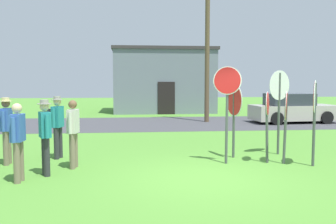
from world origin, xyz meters
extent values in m
plane|color=#518E33|center=(0.00, 0.00, 0.00)|extent=(80.00, 80.00, 0.00)
cube|color=#424247|center=(0.00, 10.80, 0.00)|extent=(60.00, 6.40, 0.01)
cube|color=slate|center=(0.75, 18.12, 2.10)|extent=(6.78, 4.56, 4.20)
cube|color=#383333|center=(0.75, 18.12, 4.30)|extent=(6.98, 4.76, 0.20)
cube|color=black|center=(0.75, 15.82, 1.05)|extent=(1.10, 0.08, 2.10)
cylinder|color=brown|center=(2.44, 11.27, 4.36)|extent=(0.24, 0.24, 8.71)
cube|color=#B7B2A3|center=(6.85, 10.48, 0.53)|extent=(4.40, 2.06, 0.76)
cube|color=#2D333D|center=(6.60, 10.47, 1.21)|extent=(2.33, 1.66, 0.60)
cylinder|color=black|center=(8.12, 11.46, 0.32)|extent=(0.65, 0.26, 0.64)
cylinder|color=black|center=(8.23, 9.67, 0.32)|extent=(0.65, 0.26, 0.64)
cylinder|color=black|center=(5.46, 11.30, 0.32)|extent=(0.65, 0.26, 0.64)
cylinder|color=black|center=(5.57, 9.50, 0.32)|extent=(0.65, 0.26, 0.64)
cylinder|color=#474C4C|center=(3.02, 0.95, 1.06)|extent=(0.10, 0.10, 2.11)
cylinder|color=white|center=(3.02, 0.95, 1.77)|extent=(0.43, 0.70, 0.81)
cylinder|color=red|center=(3.01, 0.96, 1.77)|extent=(0.40, 0.65, 0.75)
cylinder|color=#474C4C|center=(1.30, 2.20, 1.00)|extent=(0.08, 0.08, 2.00)
cylinder|color=white|center=(1.30, 2.20, 1.62)|extent=(0.20, 0.89, 0.90)
cylinder|color=red|center=(1.29, 2.19, 1.62)|extent=(0.19, 0.82, 0.84)
cylinder|color=#474C4C|center=(1.98, 1.45, 0.92)|extent=(0.14, 0.12, 1.83)
cylinder|color=white|center=(1.98, 1.45, 1.57)|extent=(0.31, 0.58, 0.63)
cylinder|color=red|center=(1.99, 1.45, 1.57)|extent=(0.29, 0.54, 0.58)
cylinder|color=#474C4C|center=(0.91, 1.52, 1.24)|extent=(0.13, 0.19, 2.48)
cylinder|color=white|center=(0.91, 1.52, 2.17)|extent=(0.70, 0.33, 0.74)
cylinder|color=red|center=(0.91, 1.51, 2.17)|extent=(0.65, 0.31, 0.68)
cylinder|color=#474C4C|center=(2.74, 2.51, 1.20)|extent=(0.09, 0.09, 2.39)
cylinder|color=white|center=(2.74, 2.51, 2.03)|extent=(0.77, 0.42, 0.87)
cylinder|color=red|center=(2.73, 2.52, 2.03)|extent=(0.71, 0.39, 0.80)
cylinder|color=#474C4C|center=(2.40, 1.28, 0.92)|extent=(0.13, 0.11, 1.83)
cylinder|color=white|center=(2.40, 1.28, 1.52)|extent=(0.33, 0.70, 0.75)
cylinder|color=red|center=(2.41, 1.27, 1.52)|extent=(0.31, 0.65, 0.70)
cylinder|color=#7A6B56|center=(-4.77, 2.05, 0.44)|extent=(0.14, 0.14, 0.88)
cylinder|color=#7A6B56|center=(-4.77, 1.83, 0.44)|extent=(0.14, 0.14, 0.88)
cube|color=#3860B7|center=(-4.77, 1.94, 1.17)|extent=(0.22, 0.36, 0.58)
cylinder|color=#3860B7|center=(-4.77, 2.18, 1.15)|extent=(0.09, 0.09, 0.52)
cylinder|color=#3860B7|center=(-4.77, 1.70, 1.15)|extent=(0.09, 0.09, 0.52)
sphere|color=brown|center=(-4.77, 1.94, 1.58)|extent=(0.21, 0.21, 0.21)
cylinder|color=beige|center=(-4.77, 1.94, 1.64)|extent=(0.31, 0.32, 0.02)
cylinder|color=beige|center=(-4.77, 1.94, 1.69)|extent=(0.19, 0.19, 0.09)
cylinder|color=#7A6B56|center=(-3.97, 0.28, 0.44)|extent=(0.14, 0.14, 0.88)
cylinder|color=#7A6B56|center=(-3.98, 0.06, 0.44)|extent=(0.14, 0.14, 0.88)
cube|color=#3860B7|center=(-3.98, 0.17, 1.17)|extent=(0.24, 0.37, 0.58)
cylinder|color=#3860B7|center=(-3.96, 0.41, 1.15)|extent=(0.09, 0.09, 0.52)
cylinder|color=#3860B7|center=(-3.99, -0.07, 1.15)|extent=(0.09, 0.09, 0.52)
sphere|color=beige|center=(-3.98, 0.17, 1.58)|extent=(0.21, 0.21, 0.21)
cylinder|color=#7A6B56|center=(-2.98, 1.47, 0.44)|extent=(0.14, 0.14, 0.88)
cylinder|color=#7A6B56|center=(-3.02, 1.25, 0.44)|extent=(0.14, 0.14, 0.88)
cube|color=beige|center=(-3.00, 1.36, 1.17)|extent=(0.27, 0.39, 0.58)
cylinder|color=beige|center=(-2.96, 1.60, 1.15)|extent=(0.09, 0.09, 0.52)
cylinder|color=beige|center=(-3.04, 1.12, 1.15)|extent=(0.09, 0.09, 0.52)
sphere|color=brown|center=(-3.00, 1.36, 1.58)|extent=(0.21, 0.21, 0.21)
cylinder|color=#2D2D33|center=(-3.57, 2.67, 0.44)|extent=(0.14, 0.14, 0.88)
cylinder|color=#2D2D33|center=(-3.63, 2.46, 0.44)|extent=(0.14, 0.14, 0.88)
cube|color=teal|center=(-3.60, 2.57, 1.17)|extent=(0.31, 0.41, 0.58)
cylinder|color=teal|center=(-3.54, 2.80, 1.15)|extent=(0.09, 0.09, 0.52)
cylinder|color=teal|center=(-3.66, 2.33, 1.15)|extent=(0.09, 0.09, 0.52)
sphere|color=beige|center=(-3.60, 2.57, 1.58)|extent=(0.21, 0.21, 0.21)
cylinder|color=gray|center=(-3.60, 2.57, 1.64)|extent=(0.32, 0.32, 0.02)
cylinder|color=gray|center=(-3.60, 2.57, 1.69)|extent=(0.19, 0.19, 0.09)
cube|color=#232328|center=(-3.77, 2.61, 1.19)|extent=(0.20, 0.29, 0.40)
cylinder|color=#2D2D33|center=(-3.57, 0.80, 0.44)|extent=(0.14, 0.14, 0.88)
cylinder|color=#2D2D33|center=(-3.49, 0.59, 0.44)|extent=(0.14, 0.14, 0.88)
cube|color=teal|center=(-3.53, 0.70, 1.17)|extent=(0.34, 0.42, 0.58)
cylinder|color=teal|center=(-3.62, 0.92, 1.15)|extent=(0.09, 0.09, 0.52)
cylinder|color=teal|center=(-3.43, 0.48, 1.15)|extent=(0.09, 0.09, 0.52)
sphere|color=beige|center=(-3.53, 0.70, 1.58)|extent=(0.21, 0.21, 0.21)
cylinder|color=gray|center=(-3.53, 0.70, 1.64)|extent=(0.32, 0.31, 0.02)
cylinder|color=gray|center=(-3.53, 0.70, 1.69)|extent=(0.19, 0.19, 0.09)
camera|label=1|loc=(-1.61, -7.88, 2.16)|focal=39.57mm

